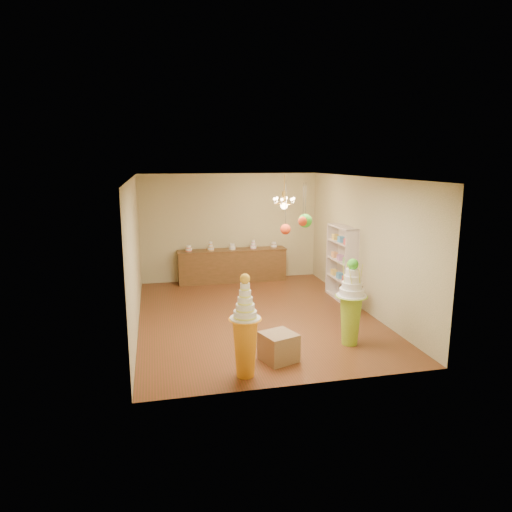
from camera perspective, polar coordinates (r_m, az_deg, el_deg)
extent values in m
plane|color=#5C3119|center=(10.13, -0.09, -7.43)|extent=(6.50, 6.50, 0.00)
plane|color=silver|center=(9.57, -0.09, 9.79)|extent=(6.50, 6.50, 0.00)
cube|color=tan|center=(12.88, -3.24, 3.60)|extent=(5.00, 0.04, 3.00)
cube|color=tan|center=(6.69, 6.00, -4.22)|extent=(5.00, 0.04, 3.00)
cube|color=tan|center=(9.52, -14.94, 0.28)|extent=(0.04, 6.50, 3.00)
cube|color=tan|center=(10.56, 13.28, 1.47)|extent=(0.04, 6.50, 3.00)
cone|color=#91BB29|center=(8.65, 11.71, -7.89)|extent=(0.48, 0.48, 0.92)
cylinder|color=white|center=(8.50, 11.84, -4.88)|extent=(0.65, 0.65, 0.03)
cylinder|color=white|center=(8.48, 11.87, -4.39)|extent=(0.53, 0.53, 0.12)
cylinder|color=white|center=(8.45, 11.90, -3.59)|extent=(0.43, 0.43, 0.12)
cylinder|color=white|center=(8.42, 11.94, -2.80)|extent=(0.35, 0.35, 0.12)
cylinder|color=white|center=(8.39, 11.97, -1.99)|extent=(0.29, 0.29, 0.12)
sphere|color=green|center=(8.35, 12.01, -1.01)|extent=(0.20, 0.20, 0.20)
cone|color=orange|center=(7.28, -1.34, -11.40)|extent=(0.49, 0.49, 0.94)
cylinder|color=white|center=(7.10, -1.36, -7.80)|extent=(0.59, 0.59, 0.03)
cylinder|color=white|center=(7.08, -1.36, -7.27)|extent=(0.44, 0.44, 0.11)
cylinder|color=white|center=(7.04, -1.37, -6.43)|extent=(0.35, 0.35, 0.11)
cylinder|color=white|center=(7.01, -1.37, -5.57)|extent=(0.28, 0.28, 0.11)
cylinder|color=white|center=(6.98, -1.38, -4.71)|extent=(0.23, 0.23, 0.11)
cylinder|color=white|center=(6.95, -1.38, -3.85)|extent=(0.18, 0.18, 0.11)
sphere|color=gold|center=(6.92, -1.39, -2.87)|extent=(0.16, 0.16, 0.16)
cube|color=olive|center=(7.90, 2.85, -11.27)|extent=(0.68, 0.68, 0.48)
cube|color=brown|center=(12.81, -2.98, -1.23)|extent=(3.00, 0.50, 0.90)
cube|color=brown|center=(12.71, -3.00, 0.77)|extent=(3.04, 0.54, 0.03)
cylinder|color=white|center=(12.55, -8.41, 0.95)|extent=(0.18, 0.18, 0.16)
cylinder|color=white|center=(12.60, -5.70, 1.25)|extent=(0.18, 0.18, 0.24)
cylinder|color=white|center=(12.69, -3.00, 1.19)|extent=(0.18, 0.18, 0.16)
cylinder|color=white|center=(12.80, -0.36, 1.47)|extent=(0.18, 0.18, 0.24)
cylinder|color=white|center=(12.95, 2.24, 1.40)|extent=(0.18, 0.18, 0.16)
cube|color=beige|center=(11.38, 11.30, -0.79)|extent=(0.04, 1.20, 1.80)
cube|color=beige|center=(11.41, 10.49, -2.80)|extent=(0.30, 1.14, 0.03)
cube|color=beige|center=(11.30, 10.57, -0.59)|extent=(0.30, 1.14, 0.03)
cube|color=beige|center=(11.22, 10.66, 1.66)|extent=(0.30, 1.14, 0.03)
cylinder|color=black|center=(10.30, 11.64, -7.26)|extent=(0.45, 0.45, 0.03)
cylinder|color=black|center=(10.20, 11.71, -5.61)|extent=(0.09, 0.09, 0.65)
cylinder|color=black|center=(10.11, 11.79, -3.84)|extent=(0.67, 0.67, 0.03)
imported|color=beige|center=(10.08, 11.81, -3.27)|extent=(0.19, 0.19, 0.17)
cylinder|color=#3D372C|center=(8.18, 3.74, 6.37)|extent=(0.01, 0.01, 0.87)
sphere|color=red|center=(8.23, 3.70, 3.36)|extent=(0.19, 0.19, 0.19)
cylinder|color=#3D372C|center=(7.50, 6.22, 6.76)|extent=(0.01, 0.01, 0.62)
sphere|color=green|center=(7.53, 6.17, 4.39)|extent=(0.22, 0.22, 0.22)
cylinder|color=#3D372C|center=(7.43, 5.94, 6.73)|extent=(0.01, 0.01, 0.62)
sphere|color=red|center=(7.47, 5.89, 4.34)|extent=(0.16, 0.16, 0.16)
cylinder|color=#EABB52|center=(11.34, 3.56, 8.82)|extent=(0.02, 0.02, 0.50)
cylinder|color=#EABB52|center=(11.36, 3.54, 7.31)|extent=(0.10, 0.10, 0.30)
sphere|color=#FFC38C|center=(11.38, 3.53, 6.31)|extent=(0.18, 0.18, 0.18)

